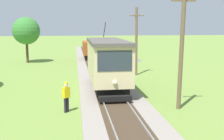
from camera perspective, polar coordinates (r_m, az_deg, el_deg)
The scene contains 7 objects.
red_tram at distance 20.28m, azimuth -1.04°, elevation 1.74°, with size 2.60×8.54×4.79m.
freight_car at distance 38.53m, azimuth -4.29°, elevation 4.38°, with size 2.40×5.20×2.31m.
utility_pole_near_tram at distance 15.93m, azimuth 14.38°, elevation 4.58°, with size 1.40×0.47×7.08m.
utility_pole_mid at distance 26.87m, azimuth 5.13°, elevation 6.15°, with size 1.40×0.46×6.60m.
gravel_pile at distance 37.59m, azimuth 4.04°, elevation 2.65°, with size 3.02×3.02×1.02m, color gray.
track_worker at distance 15.57m, azimuth -9.58°, elevation -5.26°, with size 0.45×0.43×1.78m.
tree_right_near at distance 37.23m, azimuth -17.54°, elevation 7.81°, with size 3.53×3.53×5.94m.
Camera 1 is at (-2.37, -1.15, 4.88)m, focal length 43.63 mm.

